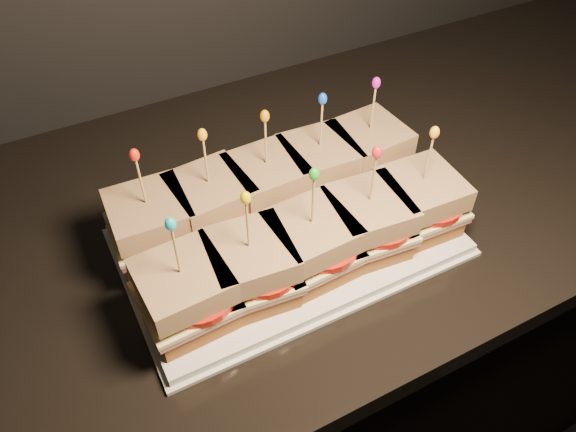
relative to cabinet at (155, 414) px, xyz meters
name	(u,v)px	position (x,y,z in m)	size (l,w,h in m)	color
cabinet	(155,414)	(0.00, 0.00, 0.00)	(2.51, 0.64, 0.84)	black
granite_slab	(101,269)	(0.00, 0.00, 0.44)	(2.55, 0.68, 0.04)	black
platter	(288,239)	(0.24, -0.09, 0.46)	(0.44, 0.27, 0.02)	silver
platter_rim	(288,242)	(0.24, -0.09, 0.46)	(0.45, 0.28, 0.01)	silver
sandwich_0_bread_bot	(155,240)	(0.08, -0.03, 0.49)	(0.10, 0.10, 0.03)	brown
sandwich_0_ham	(153,231)	(0.08, -0.03, 0.50)	(0.10, 0.10, 0.01)	#BF6256
sandwich_0_cheese	(152,227)	(0.08, -0.03, 0.51)	(0.11, 0.10, 0.01)	#FCF09E
sandwich_0_tomato	(162,223)	(0.09, -0.04, 0.52)	(0.10, 0.10, 0.01)	red
sandwich_0_bread_top	(148,212)	(0.08, -0.03, 0.54)	(0.10, 0.10, 0.03)	#5B2A11
sandwich_0_pick	(142,184)	(0.08, -0.03, 0.58)	(0.00, 0.00, 0.09)	tan
sandwich_0_frill	(134,155)	(0.08, -0.03, 0.63)	(0.01, 0.01, 0.02)	red
sandwich_1_bread_bot	(214,220)	(0.16, -0.03, 0.49)	(0.10, 0.10, 0.03)	brown
sandwich_1_ham	(212,211)	(0.16, -0.03, 0.50)	(0.10, 0.10, 0.01)	#BF6256
sandwich_1_cheese	(212,207)	(0.16, -0.03, 0.51)	(0.11, 0.10, 0.01)	#FCF09E
sandwich_1_tomato	(221,203)	(0.17, -0.04, 0.52)	(0.10, 0.10, 0.01)	red
sandwich_1_bread_top	(210,191)	(0.16, -0.03, 0.54)	(0.10, 0.10, 0.03)	#5B2A11
sandwich_1_pick	(206,164)	(0.16, -0.03, 0.58)	(0.00, 0.00, 0.09)	tan
sandwich_1_frill	(202,135)	(0.16, -0.03, 0.63)	(0.01, 0.01, 0.02)	#FEAB10
sandwich_2_bread_bot	(268,200)	(0.24, -0.03, 0.49)	(0.10, 0.10, 0.03)	brown
sandwich_2_ham	(267,191)	(0.24, -0.03, 0.50)	(0.10, 0.10, 0.01)	#BF6256
sandwich_2_cheese	(267,188)	(0.24, -0.03, 0.51)	(0.11, 0.10, 0.01)	#FCF09E
sandwich_2_tomato	(277,184)	(0.25, -0.04, 0.52)	(0.10, 0.10, 0.01)	red
sandwich_2_bread_top	(267,172)	(0.24, -0.03, 0.54)	(0.10, 0.10, 0.03)	#5B2A11
sandwich_2_pick	(266,145)	(0.24, -0.03, 0.58)	(0.00, 0.00, 0.09)	tan
sandwich_2_frill	(265,116)	(0.24, -0.03, 0.63)	(0.01, 0.01, 0.02)	orange
sandwich_3_bread_bot	(318,182)	(0.33, -0.03, 0.49)	(0.10, 0.10, 0.03)	brown
sandwich_3_ham	(319,174)	(0.33, -0.03, 0.50)	(0.10, 0.10, 0.01)	#BF6256
sandwich_3_cheese	(319,170)	(0.33, -0.03, 0.51)	(0.11, 0.10, 0.01)	#FCF09E
sandwich_3_tomato	(329,166)	(0.34, -0.04, 0.52)	(0.10, 0.10, 0.01)	red
sandwich_3_bread_top	(320,154)	(0.33, -0.03, 0.54)	(0.10, 0.10, 0.03)	#5B2A11
sandwich_3_pick	(321,127)	(0.33, -0.03, 0.58)	(0.00, 0.00, 0.09)	tan
sandwich_3_frill	(323,99)	(0.33, -0.03, 0.63)	(0.01, 0.01, 0.02)	blue
sandwich_4_bread_bot	(366,166)	(0.41, -0.03, 0.49)	(0.10, 0.10, 0.03)	brown
sandwich_4_ham	(367,157)	(0.41, -0.03, 0.50)	(0.10, 0.10, 0.01)	#BF6256
sandwich_4_cheese	(367,153)	(0.41, -0.03, 0.51)	(0.11, 0.10, 0.01)	#FCF09E
sandwich_4_tomato	(377,149)	(0.42, -0.04, 0.52)	(0.10, 0.10, 0.01)	red
sandwich_4_bread_top	(369,138)	(0.41, -0.03, 0.54)	(0.10, 0.10, 0.03)	#5B2A11
sandwich_4_pick	(373,111)	(0.41, -0.03, 0.58)	(0.00, 0.00, 0.09)	tan
sandwich_4_frill	(376,83)	(0.41, -0.03, 0.63)	(0.01, 0.01, 0.02)	#CD15B7
sandwich_5_bread_bot	(188,309)	(0.08, -0.15, 0.49)	(0.10, 0.10, 0.03)	brown
sandwich_5_ham	(187,300)	(0.08, -0.15, 0.50)	(0.10, 0.10, 0.01)	#BF6256
sandwich_5_cheese	(186,296)	(0.08, -0.15, 0.51)	(0.11, 0.10, 0.01)	#FCF09E
sandwich_5_tomato	(197,292)	(0.09, -0.16, 0.52)	(0.10, 0.10, 0.01)	red
sandwich_5_bread_top	(183,281)	(0.08, -0.15, 0.54)	(0.10, 0.10, 0.03)	#5B2A11
sandwich_5_pick	(177,254)	(0.08, -0.15, 0.58)	(0.00, 0.00, 0.09)	tan
sandwich_5_frill	(170,224)	(0.08, -0.15, 0.63)	(0.01, 0.01, 0.02)	#14ADB3
sandwich_6_bread_bot	(252,283)	(0.16, -0.15, 0.49)	(0.10, 0.10, 0.03)	brown
sandwich_6_ham	(251,274)	(0.16, -0.15, 0.50)	(0.10, 0.10, 0.01)	#BF6256
sandwich_6_cheese	(251,271)	(0.16, -0.15, 0.51)	(0.11, 0.10, 0.01)	#FCF09E
sandwich_6_tomato	(262,266)	(0.17, -0.16, 0.52)	(0.10, 0.10, 0.01)	red
sandwich_6_bread_top	(250,255)	(0.16, -0.15, 0.54)	(0.10, 0.10, 0.03)	#5B2A11
sandwich_6_pick	(248,228)	(0.16, -0.15, 0.58)	(0.00, 0.00, 0.09)	tan
sandwich_6_frill	(246,198)	(0.16, -0.15, 0.63)	(0.01, 0.01, 0.02)	#E7C402
sandwich_7_bread_bot	(310,259)	(0.24, -0.15, 0.49)	(0.10, 0.10, 0.03)	brown
sandwich_7_ham	(311,251)	(0.24, -0.15, 0.50)	(0.10, 0.10, 0.01)	#BF6256
sandwich_7_cheese	(311,247)	(0.24, -0.15, 0.51)	(0.11, 0.10, 0.01)	#FCF09E
sandwich_7_tomato	(322,243)	(0.25, -0.16, 0.52)	(0.10, 0.10, 0.01)	red
sandwich_7_bread_top	(312,231)	(0.24, -0.15, 0.54)	(0.10, 0.10, 0.03)	#5B2A11
sandwich_7_pick	(313,204)	(0.24, -0.15, 0.58)	(0.00, 0.00, 0.09)	tan
sandwich_7_frill	(314,174)	(0.24, -0.15, 0.63)	(0.01, 0.01, 0.02)	green
sandwich_8_bread_bot	(365,238)	(0.33, -0.15, 0.49)	(0.10, 0.10, 0.03)	brown
sandwich_8_ham	(366,229)	(0.33, -0.15, 0.50)	(0.10, 0.10, 0.01)	#BF6256
sandwich_8_cheese	(367,225)	(0.33, -0.15, 0.51)	(0.11, 0.10, 0.01)	#FCF09E
sandwich_8_tomato	(377,221)	(0.34, -0.16, 0.52)	(0.10, 0.10, 0.01)	red
sandwich_8_bread_top	(369,209)	(0.33, -0.15, 0.54)	(0.10, 0.10, 0.03)	#5B2A11
sandwich_8_pick	(373,182)	(0.33, -0.15, 0.58)	(0.00, 0.00, 0.09)	tan
sandwich_8_frill	(377,152)	(0.33, -0.15, 0.63)	(0.01, 0.01, 0.02)	red
sandwich_9_bread_bot	(415,217)	(0.41, -0.15, 0.49)	(0.10, 0.10, 0.03)	brown
sandwich_9_ham	(417,208)	(0.41, -0.15, 0.50)	(0.10, 0.10, 0.01)	#BF6256
sandwich_9_cheese	(418,204)	(0.41, -0.15, 0.51)	(0.11, 0.10, 0.01)	#FCF09E
sandwich_9_tomato	(429,200)	(0.42, -0.16, 0.52)	(0.10, 0.10, 0.01)	red
sandwich_9_bread_top	(422,189)	(0.41, -0.15, 0.54)	(0.10, 0.10, 0.03)	#5B2A11
sandwich_9_pick	(428,161)	(0.41, -0.15, 0.58)	(0.00, 0.00, 0.09)	tan
sandwich_9_frill	(435,132)	(0.41, -0.15, 0.63)	(0.01, 0.01, 0.02)	#F5AA1A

